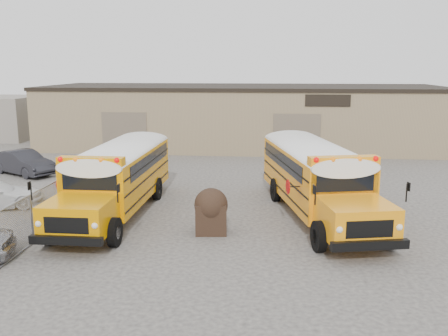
# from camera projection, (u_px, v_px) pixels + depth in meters

# --- Properties ---
(ground) EXTENTS (120.00, 120.00, 0.00)m
(ground) POSITION_uv_depth(u_px,v_px,m) (212.00, 223.00, 19.98)
(ground) COLOR #3E3A38
(ground) RESTS_ON ground
(warehouse) EXTENTS (30.20, 10.20, 4.67)m
(warehouse) POSITION_uv_depth(u_px,v_px,m) (242.00, 115.00, 39.00)
(warehouse) COLOR #897954
(warehouse) RESTS_ON ground
(chainlink_fence) EXTENTS (0.07, 18.07, 1.81)m
(chainlink_fence) POSITION_uv_depth(u_px,v_px,m) (92.00, 181.00, 23.29)
(chainlink_fence) COLOR gray
(chainlink_fence) RESTS_ON ground
(school_bus_left) EXTENTS (3.07, 10.15, 2.96)m
(school_bus_left) POSITION_uv_depth(u_px,v_px,m) (152.00, 149.00, 27.20)
(school_bus_left) COLOR orange
(school_bus_left) RESTS_ON ground
(school_bus_right) EXTENTS (4.75, 10.77, 3.06)m
(school_bus_right) POSITION_uv_depth(u_px,v_px,m) (281.00, 148.00, 27.06)
(school_bus_right) COLOR orange
(school_bus_right) RESTS_ON ground
(tarp_bundle) EXTENTS (1.26, 1.26, 1.72)m
(tarp_bundle) POSITION_uv_depth(u_px,v_px,m) (211.00, 210.00, 18.63)
(tarp_bundle) COLOR black
(tarp_bundle) RESTS_ON ground
(car_dark) EXTENTS (4.46, 3.41, 1.41)m
(car_dark) POSITION_uv_depth(u_px,v_px,m) (23.00, 163.00, 28.73)
(car_dark) COLOR black
(car_dark) RESTS_ON ground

